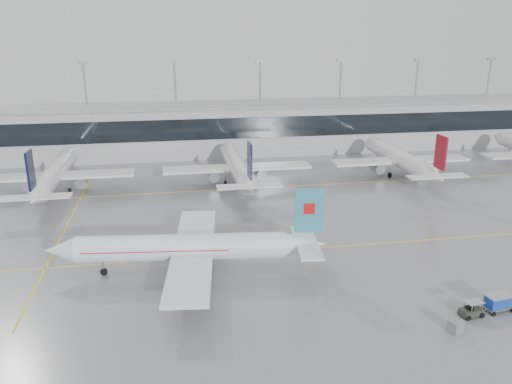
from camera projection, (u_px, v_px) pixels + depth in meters
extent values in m
plane|color=gray|center=(271.00, 252.00, 69.82)|extent=(320.00, 320.00, 0.00)
cube|color=yellow|center=(271.00, 252.00, 69.82)|extent=(120.00, 0.25, 0.01)
cube|color=yellow|center=(240.00, 189.00, 97.96)|extent=(120.00, 0.25, 0.01)
cube|color=yellow|center=(66.00, 226.00, 78.91)|extent=(0.25, 60.00, 0.01)
cube|color=#A1A1A5|center=(222.00, 129.00, 126.16)|extent=(180.00, 15.00, 12.00)
cube|color=black|center=(225.00, 129.00, 118.62)|extent=(180.00, 0.20, 5.00)
cube|color=gray|center=(221.00, 105.00, 124.28)|extent=(182.00, 16.00, 0.40)
cylinder|color=gray|center=(87.00, 109.00, 124.79)|extent=(0.50, 0.50, 22.00)
cube|color=gray|center=(83.00, 63.00, 121.36)|extent=(2.40, 1.00, 0.60)
cylinder|color=gray|center=(176.00, 107.00, 128.45)|extent=(0.50, 0.50, 22.00)
cube|color=gray|center=(174.00, 62.00, 125.01)|extent=(2.40, 1.00, 0.60)
cylinder|color=gray|center=(260.00, 105.00, 132.10)|extent=(0.50, 0.50, 22.00)
cube|color=gray|center=(260.00, 61.00, 128.66)|extent=(2.40, 1.00, 0.60)
cylinder|color=gray|center=(339.00, 103.00, 135.75)|extent=(0.50, 0.50, 22.00)
cube|color=gray|center=(342.00, 60.00, 132.32)|extent=(2.40, 1.00, 0.60)
cylinder|color=gray|center=(415.00, 101.00, 139.40)|extent=(0.50, 0.50, 22.00)
cube|color=gray|center=(419.00, 60.00, 135.97)|extent=(2.40, 1.00, 0.60)
cylinder|color=gray|center=(486.00, 100.00, 143.06)|extent=(0.50, 0.50, 22.00)
cube|color=gray|center=(492.00, 59.00, 139.62)|extent=(2.40, 1.00, 0.60)
cylinder|color=white|center=(181.00, 247.00, 62.51)|extent=(25.87, 6.34, 3.36)
cone|color=white|center=(61.00, 250.00, 61.69)|extent=(4.37, 3.81, 3.36)
cone|color=white|center=(305.00, 244.00, 63.38)|extent=(5.95, 4.00, 3.36)
cube|color=white|center=(193.00, 250.00, 62.71)|extent=(8.21, 28.18, 0.45)
cube|color=white|center=(306.00, 242.00, 63.30)|extent=(4.03, 10.94, 0.25)
cube|color=teal|center=(309.00, 211.00, 62.01)|extent=(3.62, 0.77, 5.74)
cylinder|color=gray|center=(187.00, 279.00, 58.58)|extent=(3.82, 2.51, 2.10)
cylinder|color=gray|center=(192.00, 246.00, 67.71)|extent=(3.82, 2.51, 2.10)
cylinder|color=gray|center=(103.00, 267.00, 62.69)|extent=(0.20, 0.20, 1.43)
cylinder|color=black|center=(104.00, 272.00, 62.91)|extent=(0.93, 0.40, 0.90)
cylinder|color=gray|center=(201.00, 273.00, 60.87)|extent=(0.24, 0.24, 1.43)
cylinder|color=black|center=(201.00, 278.00, 61.09)|extent=(1.14, 0.58, 1.10)
cylinder|color=gray|center=(203.00, 255.00, 65.82)|extent=(0.24, 0.24, 1.43)
cylinder|color=black|center=(203.00, 260.00, 66.04)|extent=(1.14, 0.58, 1.10)
cube|color=#B70F0F|center=(309.00, 208.00, 61.91)|extent=(1.44, 0.61, 1.40)
cube|color=#B70F0F|center=(157.00, 246.00, 62.28)|extent=(18.27, 5.48, 0.12)
cylinder|color=white|center=(56.00, 172.00, 95.69)|extent=(3.59, 27.36, 3.59)
cone|color=white|center=(70.00, 153.00, 110.40)|extent=(3.59, 4.00, 3.59)
cone|color=white|center=(35.00, 198.00, 80.23)|extent=(3.59, 5.60, 3.59)
cube|color=white|center=(55.00, 176.00, 94.40)|extent=(29.64, 5.00, 0.45)
cube|color=white|center=(35.00, 197.00, 79.95)|extent=(11.40, 2.80, 0.25)
cube|color=black|center=(30.00, 170.00, 78.38)|extent=(0.35, 3.60, 6.12)
cylinder|color=gray|center=(29.00, 184.00, 94.53)|extent=(2.10, 3.60, 2.10)
cylinder|color=gray|center=(82.00, 181.00, 96.13)|extent=(2.10, 3.60, 2.10)
cylinder|color=gray|center=(67.00, 170.00, 106.49)|extent=(0.20, 0.20, 1.56)
cylinder|color=black|center=(68.00, 174.00, 106.73)|extent=(0.30, 0.90, 0.90)
cylinder|color=gray|center=(40.00, 189.00, 93.66)|extent=(0.24, 0.24, 1.56)
cylinder|color=black|center=(41.00, 193.00, 93.90)|extent=(0.45, 1.10, 1.10)
cylinder|color=gray|center=(69.00, 187.00, 94.53)|extent=(0.24, 0.24, 1.56)
cylinder|color=black|center=(70.00, 191.00, 94.76)|extent=(0.45, 1.10, 1.10)
cylinder|color=white|center=(236.00, 164.00, 101.50)|extent=(3.59, 27.36, 3.59)
cone|color=white|center=(227.00, 147.00, 116.21)|extent=(3.59, 4.00, 3.59)
cone|color=white|center=(249.00, 187.00, 86.04)|extent=(3.59, 5.60, 3.59)
cube|color=white|center=(237.00, 168.00, 100.22)|extent=(29.64, 5.00, 0.45)
cube|color=white|center=(250.00, 186.00, 85.76)|extent=(11.40, 2.80, 0.25)
cube|color=black|center=(250.00, 161.00, 84.19)|extent=(0.35, 3.60, 6.12)
cylinder|color=gray|center=(214.00, 175.00, 100.34)|extent=(2.10, 3.60, 2.10)
cylinder|color=gray|center=(260.00, 173.00, 101.94)|extent=(2.10, 3.60, 2.10)
cylinder|color=gray|center=(230.00, 163.00, 112.30)|extent=(0.20, 0.20, 1.56)
cylinder|color=black|center=(230.00, 167.00, 112.54)|extent=(0.30, 0.90, 0.90)
cylinder|color=gray|center=(225.00, 179.00, 99.48)|extent=(0.24, 0.24, 1.56)
cylinder|color=black|center=(225.00, 183.00, 99.71)|extent=(0.45, 1.10, 1.10)
cylinder|color=gray|center=(251.00, 178.00, 100.34)|extent=(0.24, 0.24, 1.56)
cylinder|color=black|center=(251.00, 182.00, 100.58)|extent=(0.45, 1.10, 1.10)
cylinder|color=white|center=(397.00, 157.00, 107.31)|extent=(3.59, 27.36, 3.59)
cone|color=white|center=(369.00, 142.00, 122.02)|extent=(3.59, 4.00, 3.59)
cone|color=white|center=(437.00, 178.00, 91.85)|extent=(3.59, 5.60, 3.59)
cube|color=white|center=(400.00, 160.00, 106.03)|extent=(29.64, 5.00, 0.45)
cube|color=white|center=(437.00, 176.00, 91.57)|extent=(11.40, 2.80, 0.25)
cube|color=maroon|center=(441.00, 152.00, 90.00)|extent=(0.35, 3.60, 6.12)
cylinder|color=gray|center=(377.00, 167.00, 106.16)|extent=(2.10, 3.60, 2.10)
cylinder|color=gray|center=(419.00, 165.00, 107.75)|extent=(2.10, 3.60, 2.10)
cylinder|color=gray|center=(377.00, 157.00, 118.11)|extent=(0.20, 0.20, 1.56)
cylinder|color=black|center=(376.00, 160.00, 118.35)|extent=(0.30, 0.90, 0.90)
cylinder|color=gray|center=(390.00, 171.00, 105.29)|extent=(0.24, 0.24, 1.56)
cylinder|color=black|center=(390.00, 175.00, 105.52)|extent=(0.45, 1.10, 1.10)
cylinder|color=gray|center=(413.00, 170.00, 106.15)|extent=(0.24, 0.24, 1.56)
cylinder|color=black|center=(413.00, 174.00, 106.39)|extent=(0.45, 1.10, 1.10)
cone|color=white|center=(498.00, 137.00, 127.83)|extent=(3.59, 4.00, 3.59)
cylinder|color=gray|center=(509.00, 151.00, 123.93)|extent=(0.20, 0.20, 1.56)
cylinder|color=black|center=(509.00, 154.00, 124.16)|extent=(0.30, 0.90, 0.90)
cube|color=#2D3127|center=(471.00, 312.00, 53.73)|extent=(2.56, 1.63, 0.70)
cube|color=gray|center=(474.00, 302.00, 53.44)|extent=(2.07, 1.56, 0.06)
cube|color=black|center=(469.00, 308.00, 53.50)|extent=(0.61, 0.86, 0.40)
cylinder|color=gray|center=(485.00, 309.00, 54.29)|extent=(1.20, 0.25, 0.08)
cylinder|color=gray|center=(472.00, 309.00, 52.87)|extent=(0.08, 0.08, 0.90)
cylinder|color=gray|center=(465.00, 304.00, 53.87)|extent=(0.08, 0.08, 0.90)
cylinder|color=gray|center=(483.00, 307.00, 53.29)|extent=(0.08, 0.08, 0.90)
cylinder|color=gray|center=(475.00, 302.00, 54.29)|extent=(0.08, 0.08, 0.90)
cylinder|color=black|center=(468.00, 318.00, 52.95)|extent=(0.62, 0.28, 0.60)
cylinder|color=black|center=(460.00, 312.00, 54.12)|extent=(0.62, 0.28, 0.60)
cylinder|color=black|center=(482.00, 315.00, 53.49)|extent=(0.62, 0.28, 0.60)
cylinder|color=black|center=(473.00, 309.00, 54.66)|extent=(0.62, 0.28, 0.60)
cube|color=gray|center=(498.00, 307.00, 54.84)|extent=(3.30, 1.99, 0.19)
cube|color=#1639A8|center=(499.00, 301.00, 54.62)|extent=(3.08, 1.86, 1.24)
cube|color=gray|center=(500.00, 295.00, 54.41)|extent=(3.32, 2.09, 0.10)
cylinder|color=black|center=(494.00, 314.00, 53.82)|extent=(0.54, 0.26, 0.52)
cylinder|color=black|center=(483.00, 307.00, 55.23)|extent=(0.54, 0.26, 0.52)
cylinder|color=black|center=(512.00, 310.00, 54.57)|extent=(0.54, 0.26, 0.52)
cylinder|color=black|center=(501.00, 303.00, 55.98)|extent=(0.54, 0.26, 0.52)
cube|color=gray|center=(455.00, 326.00, 50.83)|extent=(1.65, 1.59, 1.30)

